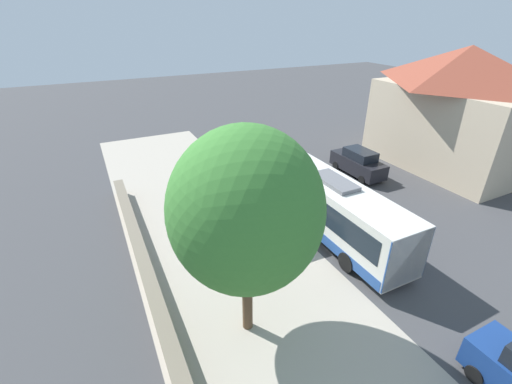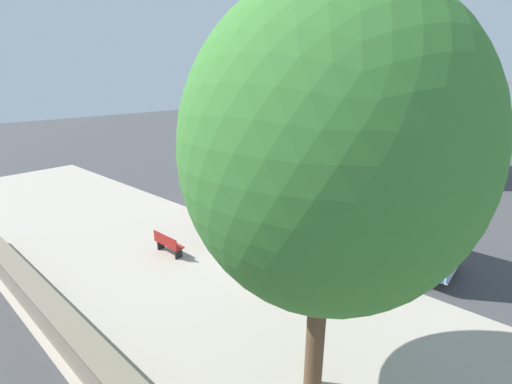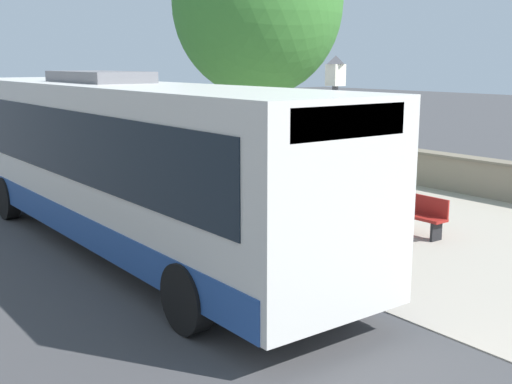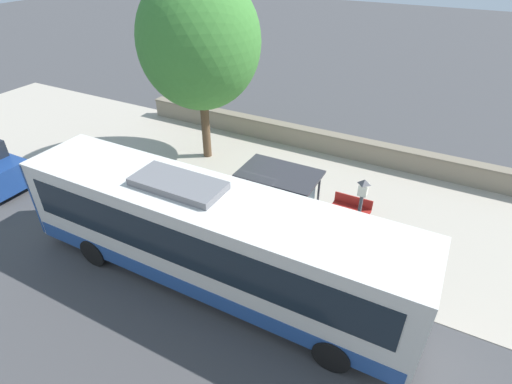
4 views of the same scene
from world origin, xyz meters
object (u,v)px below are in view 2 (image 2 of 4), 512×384
object	(u,v)px
street_lamp_near	(213,179)
parked_car_far_lane	(303,167)
bus	(306,195)
bus_shelter	(241,205)
bench	(168,244)
shade_tree	(328,153)
pedestrian	(208,198)

from	to	relation	value
street_lamp_near	parked_car_far_lane	world-z (taller)	street_lamp_near
street_lamp_near	parked_car_far_lane	distance (m)	9.20
bus	bus_shelter	world-z (taller)	bus
bench	shade_tree	xyz separation A→B (m)	(-1.62, -7.74, 4.97)
bench	shade_tree	world-z (taller)	shade_tree
bench	bus	bearing A→B (deg)	-28.90
pedestrian	bench	distance (m)	4.27
bus_shelter	pedestrian	bearing A→B (deg)	65.59
pedestrian	parked_car_far_lane	bearing A→B (deg)	-0.23
pedestrian	street_lamp_near	size ratio (longest dim) A/B	0.43
shade_tree	parked_car_far_lane	world-z (taller)	shade_tree
bus	street_lamp_near	size ratio (longest dim) A/B	3.30
bus	pedestrian	xyz separation A→B (m)	(-1.56, 4.85, -0.87)
bench	street_lamp_near	xyz separation A→B (m)	(3.33, 0.90, 1.78)
shade_tree	pedestrian	bearing A→B (deg)	60.66
bus	parked_car_far_lane	bearing A→B (deg)	34.36
street_lamp_near	pedestrian	bearing A→B (deg)	64.95
bus	shade_tree	distance (m)	9.21
bus	shade_tree	size ratio (longest dim) A/B	1.49
bus	pedestrian	distance (m)	5.17
parked_car_far_lane	shade_tree	bearing A→B (deg)	-145.59
street_lamp_near	bus	bearing A→B (deg)	-62.30
bus_shelter	parked_car_far_lane	size ratio (longest dim) A/B	0.58
street_lamp_near	bus_shelter	bearing A→B (deg)	-114.20
bench	parked_car_far_lane	size ratio (longest dim) A/B	0.31
street_lamp_near	shade_tree	distance (m)	10.46
bus_shelter	bus	bearing A→B (deg)	-13.19
parked_car_far_lane	bench	bearing A→B (deg)	-171.47
bus_shelter	parked_car_far_lane	bearing A→B (deg)	21.05
bench	street_lamp_near	world-z (taller)	street_lamp_near
bus	bus_shelter	bearing A→B (deg)	166.81
pedestrian	shade_tree	bearing A→B (deg)	-119.34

